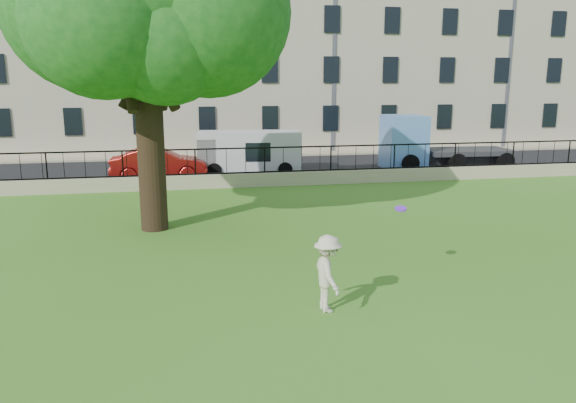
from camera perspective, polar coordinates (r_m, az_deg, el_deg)
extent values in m
plane|color=#3F741B|center=(13.46, 5.33, -7.84)|extent=(120.00, 120.00, 0.00)
cube|color=#9B9370|center=(24.76, -2.38, 2.26)|extent=(50.00, 0.40, 0.60)
cube|color=black|center=(24.71, -2.38, 3.02)|extent=(50.00, 0.05, 0.06)
cube|color=black|center=(24.55, -2.41, 5.48)|extent=(50.00, 0.05, 0.06)
cube|color=black|center=(29.40, -3.74, 3.27)|extent=(60.00, 9.00, 0.01)
cube|color=#9B9370|center=(34.51, -4.83, 4.69)|extent=(60.00, 1.40, 0.12)
cube|color=#B6AF91|center=(39.92, -5.91, 14.97)|extent=(56.00, 10.00, 13.00)
cylinder|color=black|center=(17.77, -13.72, 4.41)|extent=(0.83, 0.83, 4.57)
sphere|color=#165317|center=(16.92, -8.18, 18.42)|extent=(4.77, 4.77, 4.77)
sphere|color=#165317|center=(18.68, -19.50, 18.21)|extent=(5.15, 5.15, 5.15)
imported|color=beige|center=(11.43, 4.07, -7.31)|extent=(0.66, 1.06, 1.59)
cylinder|color=#7027DF|center=(13.07, 11.38, -0.71)|extent=(0.33, 0.32, 0.12)
imported|color=#A51914|center=(27.01, -12.95, 3.73)|extent=(4.45, 1.57, 1.46)
cube|color=silver|center=(27.95, -3.93, 4.96)|extent=(5.20, 2.50, 2.10)
cube|color=#6197E4|center=(30.95, 15.75, 5.89)|extent=(6.77, 2.71, 2.79)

